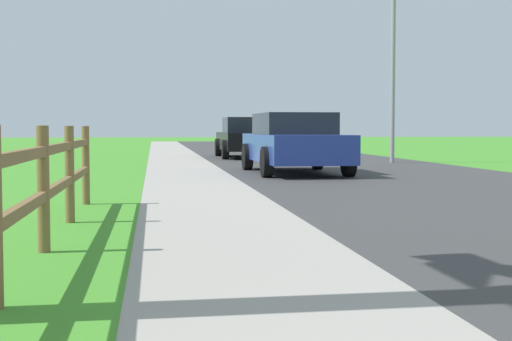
% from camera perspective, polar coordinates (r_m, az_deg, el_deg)
% --- Properties ---
extents(ground_plane, '(120.00, 120.00, 0.00)m').
position_cam_1_polar(ground_plane, '(25.26, -3.51, 0.67)').
color(ground_plane, '#428E29').
extents(road_asphalt, '(7.00, 66.00, 0.01)m').
position_cam_1_polar(road_asphalt, '(27.70, 3.43, 0.91)').
color(road_asphalt, '#393939').
rests_on(road_asphalt, ground).
extents(curb_concrete, '(6.00, 66.00, 0.01)m').
position_cam_1_polar(curb_concrete, '(27.22, -10.12, 0.82)').
color(curb_concrete, '#9F998F').
rests_on(curb_concrete, ground).
extents(grass_verge, '(5.00, 66.00, 0.00)m').
position_cam_1_polar(grass_verge, '(27.33, -13.27, 0.80)').
color(grass_verge, '#428E29').
rests_on(grass_verge, ground).
extents(rail_fence, '(0.11, 10.92, 1.14)m').
position_cam_1_polar(rail_fence, '(6.04, -16.92, -1.36)').
color(rail_fence, brown).
rests_on(rail_fence, ground).
extents(parked_suv_blue, '(2.18, 4.99, 1.47)m').
position_cam_1_polar(parked_suv_blue, '(18.85, 2.84, 2.12)').
color(parked_suv_blue, navy).
rests_on(parked_suv_blue, ground).
extents(parked_car_black, '(1.98, 4.98, 1.49)m').
position_cam_1_polar(parked_car_black, '(28.41, -0.80, 2.45)').
color(parked_car_black, black).
rests_on(parked_car_black, ground).
extents(street_lamp, '(1.17, 0.20, 5.69)m').
position_cam_1_polar(street_lamp, '(24.82, 10.40, 8.51)').
color(street_lamp, gray).
rests_on(street_lamp, ground).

